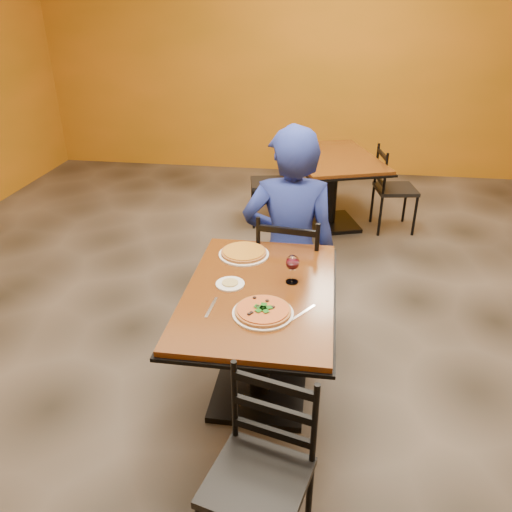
% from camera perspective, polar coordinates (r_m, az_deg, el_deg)
% --- Properties ---
extents(floor, '(7.00, 8.00, 0.01)m').
position_cam_1_polar(floor, '(3.57, 1.48, -10.02)').
color(floor, black).
rests_on(floor, ground).
extents(wall_back, '(7.00, 0.01, 3.00)m').
position_cam_1_polar(wall_back, '(6.85, 5.98, 21.71)').
color(wall_back, '#CA7016').
rests_on(wall_back, ground).
extents(table_main, '(0.83, 1.23, 0.75)m').
position_cam_1_polar(table_main, '(2.84, 0.39, -7.18)').
color(table_main, brown).
rests_on(table_main, floor).
extents(table_second, '(1.17, 1.41, 0.75)m').
position_cam_1_polar(table_second, '(5.22, 8.70, 9.14)').
color(table_second, brown).
rests_on(table_second, floor).
extents(chair_main_near, '(0.47, 0.47, 0.86)m').
position_cam_1_polar(chair_main_near, '(2.21, 0.12, -24.38)').
color(chair_main_near, black).
rests_on(chair_main_near, floor).
extents(chair_main_far, '(0.47, 0.47, 0.93)m').
position_cam_1_polar(chair_main_far, '(3.50, 4.07, -1.78)').
color(chair_main_far, black).
rests_on(chair_main_far, floor).
extents(chair_second_left, '(0.45, 0.45, 0.86)m').
position_cam_1_polar(chair_second_left, '(5.29, 1.58, 8.25)').
color(chair_second_left, black).
rests_on(chair_second_left, floor).
extents(chair_second_right, '(0.45, 0.45, 0.86)m').
position_cam_1_polar(chair_second_right, '(5.31, 15.59, 7.29)').
color(chair_second_right, black).
rests_on(chair_second_right, floor).
extents(diner, '(0.73, 0.51, 1.44)m').
position_cam_1_polar(diner, '(3.59, 3.94, 3.58)').
color(diner, navy).
rests_on(diner, floor).
extents(plate_main, '(0.31, 0.31, 0.01)m').
position_cam_1_polar(plate_main, '(2.53, 0.79, -6.52)').
color(plate_main, white).
rests_on(plate_main, table_main).
extents(pizza_main, '(0.28, 0.28, 0.02)m').
position_cam_1_polar(pizza_main, '(2.52, 0.80, -6.22)').
color(pizza_main, maroon).
rests_on(pizza_main, plate_main).
extents(plate_far, '(0.31, 0.31, 0.01)m').
position_cam_1_polar(plate_far, '(3.09, -1.39, 0.19)').
color(plate_far, white).
rests_on(plate_far, table_main).
extents(pizza_far, '(0.28, 0.28, 0.02)m').
position_cam_1_polar(pizza_far, '(3.08, -1.39, 0.46)').
color(pizza_far, gold).
rests_on(pizza_far, plate_far).
extents(side_plate, '(0.16, 0.16, 0.01)m').
position_cam_1_polar(side_plate, '(2.78, -2.96, -3.20)').
color(side_plate, white).
rests_on(side_plate, table_main).
extents(dip, '(0.09, 0.09, 0.01)m').
position_cam_1_polar(dip, '(2.77, -2.97, -3.04)').
color(dip, tan).
rests_on(dip, side_plate).
extents(wine_glass, '(0.08, 0.08, 0.18)m').
position_cam_1_polar(wine_glass, '(2.76, 4.16, -1.37)').
color(wine_glass, white).
rests_on(wine_glass, table_main).
extents(fork, '(0.03, 0.19, 0.00)m').
position_cam_1_polar(fork, '(2.59, -5.12, -5.83)').
color(fork, silver).
rests_on(fork, table_main).
extents(knife, '(0.13, 0.18, 0.00)m').
position_cam_1_polar(knife, '(2.54, 5.19, -6.55)').
color(knife, silver).
rests_on(knife, table_main).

